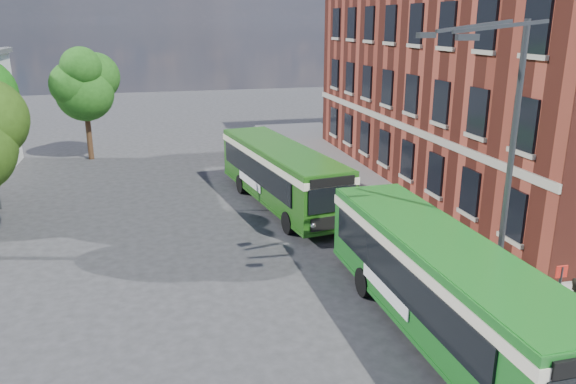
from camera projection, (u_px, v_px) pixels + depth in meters
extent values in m
plane|color=#29292C|center=(320.00, 301.00, 18.66)|extent=(120.00, 120.00, 0.00)
cube|color=gray|center=(407.00, 208.00, 27.69)|extent=(6.00, 48.00, 0.15)
cube|color=beige|center=(349.00, 214.00, 27.00)|extent=(0.12, 48.00, 0.01)
cube|color=maroon|center=(497.00, 76.00, 31.30)|extent=(12.00, 26.00, 12.00)
cube|color=#AFA894|center=(395.00, 123.00, 30.59)|extent=(0.12, 26.00, 0.35)
cylinder|color=#35383A|center=(493.00, 307.00, 17.98)|extent=(0.44, 0.44, 0.30)
cylinder|color=#35383A|center=(509.00, 176.00, 16.70)|extent=(0.18, 0.18, 9.00)
cube|color=#35383A|center=(501.00, 26.00, 14.60)|extent=(2.58, 0.46, 0.37)
cube|color=#35383A|center=(475.00, 26.00, 15.71)|extent=(2.58, 0.46, 0.37)
cube|color=#35383A|center=(467.00, 37.00, 13.94)|extent=(0.55, 0.22, 0.16)
cube|color=#35383A|center=(426.00, 35.00, 15.94)|extent=(0.55, 0.22, 0.16)
cylinder|color=#35383A|center=(556.00, 308.00, 15.71)|extent=(0.08, 0.08, 2.50)
cube|color=red|center=(562.00, 272.00, 15.38)|extent=(0.35, 0.04, 0.35)
cube|color=#17601C|center=(441.00, 280.00, 16.19)|extent=(2.64, 11.32, 2.45)
cube|color=#17601C|center=(438.00, 319.00, 16.57)|extent=(2.68, 11.36, 0.14)
cube|color=black|center=(396.00, 277.00, 16.12)|extent=(0.20, 9.49, 1.10)
cube|color=black|center=(475.00, 267.00, 16.75)|extent=(0.20, 9.49, 1.10)
cube|color=beige|center=(443.00, 254.00, 15.95)|extent=(2.70, 11.38, 0.32)
cube|color=#17601C|center=(444.00, 242.00, 15.85)|extent=(2.54, 11.22, 0.12)
cube|color=black|center=(366.00, 211.00, 21.37)|extent=(2.00, 0.10, 0.90)
cube|color=white|center=(384.00, 289.00, 16.98)|extent=(0.08, 3.20, 0.45)
cylinder|color=black|center=(364.00, 282.00, 18.91)|extent=(0.29, 1.00, 1.00)
cylinder|color=black|center=(427.00, 274.00, 19.49)|extent=(0.29, 1.00, 1.00)
cube|color=#1D5113|center=(281.00, 171.00, 27.87)|extent=(4.15, 11.39, 2.45)
cube|color=#1D5113|center=(281.00, 196.00, 28.24)|extent=(4.19, 11.44, 0.14)
cube|color=black|center=(254.00, 170.00, 27.62)|extent=(1.48, 9.25, 1.10)
cube|color=black|center=(302.00, 165.00, 28.57)|extent=(1.48, 9.25, 1.10)
cube|color=#F3EEC8|center=(280.00, 155.00, 27.62)|extent=(4.21, 11.46, 0.32)
cube|color=#1D5113|center=(280.00, 148.00, 27.52)|extent=(4.03, 11.28, 0.12)
cube|color=black|center=(332.00, 200.00, 22.88)|extent=(2.14, 0.40, 1.05)
cube|color=black|center=(333.00, 182.00, 22.65)|extent=(1.99, 0.38, 0.38)
cube|color=black|center=(332.00, 223.00, 23.16)|extent=(1.89, 0.36, 0.55)
sphere|color=silver|center=(313.00, 225.00, 22.86)|extent=(0.26, 0.26, 0.26)
sphere|color=silver|center=(350.00, 220.00, 23.49)|extent=(0.26, 0.26, 0.26)
cube|color=black|center=(244.00, 145.00, 32.74)|extent=(1.99, 0.38, 0.90)
cube|color=white|center=(250.00, 181.00, 28.45)|extent=(0.52, 3.17, 0.45)
cylinder|color=black|center=(288.00, 223.00, 24.48)|extent=(0.43, 1.03, 1.00)
cylinder|color=black|center=(336.00, 216.00, 25.35)|extent=(0.43, 1.03, 1.00)
cylinder|color=black|center=(241.00, 184.00, 30.25)|extent=(0.43, 1.03, 1.00)
cylinder|color=black|center=(281.00, 179.00, 31.12)|extent=(0.43, 1.03, 1.00)
imported|color=black|center=(548.00, 340.00, 14.63)|extent=(0.71, 0.66, 1.62)
imported|color=black|center=(572.00, 303.00, 16.60)|extent=(0.93, 0.83, 1.59)
cylinder|color=#392514|center=(89.00, 136.00, 37.39)|extent=(0.36, 0.36, 3.16)
sphere|color=#1C4D14|center=(85.00, 92.00, 36.55)|extent=(3.74, 3.74, 3.74)
sphere|color=#1C4D14|center=(95.00, 77.00, 36.98)|extent=(3.16, 3.16, 3.16)
sphere|color=#1C4D14|center=(72.00, 85.00, 35.76)|extent=(2.88, 2.88, 2.88)
sphere|color=#1C4D14|center=(81.00, 67.00, 35.40)|extent=(2.59, 2.59, 2.59)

